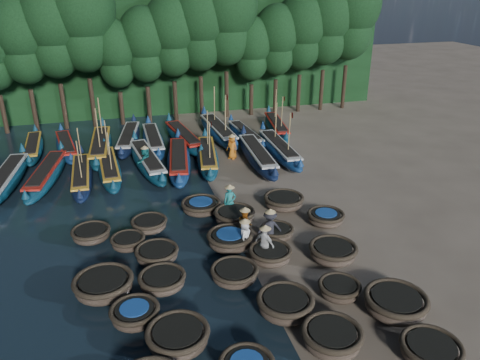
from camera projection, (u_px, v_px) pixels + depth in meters
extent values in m
plane|color=#7B6C5A|center=(232.00, 228.00, 23.69)|extent=(120.00, 120.00, 0.00)
cube|color=black|center=(167.00, 57.00, 42.45)|extent=(40.00, 3.00, 10.00)
ellipsoid|color=brown|center=(332.00, 340.00, 15.89)|extent=(2.25, 2.25, 0.74)
torus|color=#382F21|center=(332.00, 332.00, 15.75)|extent=(2.14, 2.14, 0.22)
cylinder|color=black|center=(332.00, 331.00, 15.73)|extent=(1.61, 1.61, 0.07)
ellipsoid|color=brown|center=(430.00, 352.00, 15.46)|extent=(2.24, 2.24, 0.61)
torus|color=#382F21|center=(432.00, 346.00, 15.34)|extent=(2.07, 2.07, 0.18)
cylinder|color=black|center=(432.00, 345.00, 15.33)|extent=(1.58, 1.58, 0.06)
ellipsoid|color=brown|center=(135.00, 316.00, 17.10)|extent=(2.03, 2.03, 0.63)
torus|color=#382F21|center=(134.00, 309.00, 16.98)|extent=(1.85, 1.85, 0.19)
cylinder|color=black|center=(134.00, 309.00, 16.97)|extent=(1.40, 1.40, 0.06)
cylinder|color=#1A4794|center=(134.00, 308.00, 16.95)|extent=(1.07, 1.07, 0.04)
ellipsoid|color=brown|center=(178.00, 339.00, 15.94)|extent=(2.32, 2.32, 0.71)
torus|color=#382F21|center=(178.00, 332.00, 15.81)|extent=(2.23, 2.23, 0.21)
cylinder|color=black|center=(177.00, 331.00, 15.79)|extent=(1.69, 1.69, 0.06)
ellipsoid|color=brown|center=(285.00, 307.00, 17.47)|extent=(2.63, 2.63, 0.76)
torus|color=#382F21|center=(285.00, 299.00, 17.33)|extent=(2.19, 2.19, 0.23)
cylinder|color=black|center=(286.00, 298.00, 17.31)|extent=(1.65, 1.65, 0.07)
ellipsoid|color=brown|center=(339.00, 291.00, 18.48)|extent=(1.94, 1.94, 0.60)
torus|color=#382F21|center=(340.00, 285.00, 18.37)|extent=(1.72, 1.72, 0.18)
cylinder|color=black|center=(340.00, 284.00, 18.36)|extent=(1.29, 1.29, 0.05)
ellipsoid|color=brown|center=(395.00, 306.00, 17.53)|extent=(2.32, 2.32, 0.75)
torus|color=#382F21|center=(396.00, 298.00, 17.39)|extent=(2.42, 2.42, 0.23)
cylinder|color=black|center=(397.00, 297.00, 17.38)|extent=(1.84, 1.84, 0.07)
ellipsoid|color=brown|center=(104.00, 287.00, 18.60)|extent=(2.40, 2.40, 0.72)
torus|color=#382F21|center=(103.00, 280.00, 18.46)|extent=(2.42, 2.42, 0.22)
cylinder|color=black|center=(103.00, 279.00, 18.45)|extent=(1.85, 1.85, 0.07)
ellipsoid|color=brown|center=(162.00, 282.00, 18.98)|extent=(2.09, 2.09, 0.62)
torus|color=#382F21|center=(162.00, 276.00, 18.87)|extent=(1.96, 1.96, 0.19)
cylinder|color=black|center=(162.00, 276.00, 18.85)|extent=(1.49, 1.49, 0.06)
ellipsoid|color=brown|center=(234.00, 275.00, 19.46)|extent=(2.38, 2.38, 0.59)
torus|color=#382F21|center=(234.00, 269.00, 19.35)|extent=(2.03, 2.03, 0.18)
cylinder|color=black|center=(234.00, 269.00, 19.33)|extent=(1.56, 1.56, 0.05)
ellipsoid|color=brown|center=(270.00, 256.00, 20.77)|extent=(2.25, 2.25, 0.62)
torus|color=#382F21|center=(270.00, 250.00, 20.66)|extent=(1.94, 1.94, 0.19)
cylinder|color=black|center=(270.00, 250.00, 20.64)|extent=(1.47, 1.47, 0.06)
ellipsoid|color=brown|center=(333.00, 254.00, 20.85)|extent=(2.42, 2.42, 0.70)
torus|color=#382F21|center=(333.00, 248.00, 20.72)|extent=(2.18, 2.18, 0.21)
cylinder|color=black|center=(333.00, 247.00, 20.70)|extent=(1.65, 1.65, 0.06)
ellipsoid|color=brown|center=(128.00, 243.00, 21.81)|extent=(1.68, 1.68, 0.56)
torus|color=#382F21|center=(128.00, 238.00, 21.71)|extent=(1.63, 1.63, 0.17)
cylinder|color=black|center=(128.00, 238.00, 21.69)|extent=(1.22, 1.22, 0.05)
ellipsoid|color=brown|center=(157.00, 256.00, 20.80)|extent=(2.26, 2.26, 0.61)
torus|color=#382F21|center=(157.00, 250.00, 20.69)|extent=(1.97, 1.97, 0.19)
cylinder|color=black|center=(157.00, 249.00, 20.67)|extent=(1.49, 1.49, 0.06)
ellipsoid|color=brown|center=(230.00, 241.00, 21.84)|extent=(2.40, 2.40, 0.70)
torus|color=#382F21|center=(230.00, 235.00, 21.71)|extent=(2.19, 2.19, 0.21)
cylinder|color=black|center=(230.00, 234.00, 21.69)|extent=(1.66, 1.66, 0.06)
cylinder|color=#1A4794|center=(230.00, 234.00, 21.67)|extent=(1.28, 1.28, 0.04)
ellipsoid|color=brown|center=(277.00, 234.00, 22.63)|extent=(1.82, 1.82, 0.56)
torus|color=#382F21|center=(277.00, 229.00, 22.52)|extent=(1.66, 1.66, 0.17)
cylinder|color=black|center=(277.00, 228.00, 22.51)|extent=(1.25, 1.25, 0.05)
ellipsoid|color=brown|center=(326.00, 219.00, 23.94)|extent=(1.92, 1.92, 0.60)
torus|color=#382F21|center=(326.00, 214.00, 23.83)|extent=(1.93, 1.93, 0.18)
cylinder|color=black|center=(326.00, 213.00, 23.81)|extent=(1.46, 1.46, 0.05)
cylinder|color=#1A4794|center=(326.00, 213.00, 23.80)|extent=(1.12, 1.12, 0.04)
ellipsoid|color=brown|center=(91.00, 235.00, 22.46)|extent=(2.04, 2.04, 0.58)
torus|color=#382F21|center=(91.00, 230.00, 22.35)|extent=(1.88, 1.88, 0.18)
cylinder|color=black|center=(91.00, 230.00, 22.34)|extent=(1.43, 1.43, 0.05)
ellipsoid|color=brown|center=(149.00, 226.00, 23.33)|extent=(2.06, 2.06, 0.59)
torus|color=#382F21|center=(149.00, 221.00, 23.22)|extent=(1.82, 1.82, 0.18)
cylinder|color=black|center=(149.00, 220.00, 23.20)|extent=(1.38, 1.38, 0.05)
ellipsoid|color=brown|center=(201.00, 208.00, 25.09)|extent=(2.51, 2.51, 0.62)
torus|color=#382F21|center=(201.00, 203.00, 24.97)|extent=(2.14, 2.14, 0.19)
cylinder|color=black|center=(201.00, 202.00, 24.96)|extent=(1.64, 1.64, 0.06)
cylinder|color=#1A4794|center=(201.00, 202.00, 24.94)|extent=(1.26, 1.26, 0.04)
ellipsoid|color=brown|center=(234.00, 218.00, 23.87)|extent=(2.41, 2.41, 0.74)
torus|color=#382F21|center=(234.00, 212.00, 23.73)|extent=(2.11, 2.11, 0.22)
cylinder|color=black|center=(234.00, 211.00, 23.71)|extent=(1.59, 1.59, 0.07)
ellipsoid|color=brown|center=(284.00, 203.00, 25.58)|extent=(2.07, 2.07, 0.67)
torus|color=#382F21|center=(284.00, 198.00, 25.45)|extent=(2.22, 2.22, 0.20)
cylinder|color=black|center=(284.00, 197.00, 25.44)|extent=(1.69, 1.69, 0.06)
ellipsoid|color=navy|center=(7.00, 180.00, 28.03)|extent=(2.29, 8.39, 1.04)
cone|color=navy|center=(22.00, 147.00, 31.41)|extent=(0.46, 0.46, 0.62)
cube|color=beige|center=(5.00, 173.00, 27.85)|extent=(1.71, 6.50, 0.12)
cube|color=black|center=(5.00, 172.00, 27.82)|extent=(1.35, 5.65, 0.10)
ellipsoid|color=navy|center=(47.00, 176.00, 28.65)|extent=(2.73, 8.20, 1.01)
cone|color=navy|center=(61.00, 144.00, 31.97)|extent=(0.44, 0.44, 0.61)
cone|color=navy|center=(25.00, 194.00, 24.82)|extent=(0.44, 0.44, 0.50)
cube|color=red|center=(46.00, 169.00, 28.48)|extent=(2.05, 6.34, 0.12)
cube|color=black|center=(45.00, 168.00, 28.44)|extent=(1.65, 5.50, 0.10)
ellipsoid|color=#10183C|center=(81.00, 177.00, 28.54)|extent=(1.51, 7.50, 0.93)
cone|color=#10183C|center=(81.00, 148.00, 31.49)|extent=(0.41, 0.41, 0.56)
cone|color=#10183C|center=(79.00, 193.00, 25.11)|extent=(0.41, 0.41, 0.47)
cube|color=gold|center=(81.00, 171.00, 28.38)|extent=(1.11, 5.81, 0.11)
cube|color=black|center=(80.00, 170.00, 28.35)|extent=(0.84, 5.06, 0.09)
cylinder|color=#997F4C|center=(80.00, 148.00, 28.95)|extent=(0.07, 0.22, 2.61)
cylinder|color=#997F4C|center=(79.00, 162.00, 26.73)|extent=(0.07, 0.22, 2.61)
plane|color=red|center=(79.00, 143.00, 26.31)|extent=(0.00, 0.33, 0.33)
ellipsoid|color=navy|center=(109.00, 169.00, 29.66)|extent=(1.82, 7.77, 0.96)
cone|color=navy|center=(104.00, 142.00, 32.67)|extent=(0.42, 0.42, 0.58)
cone|color=navy|center=(113.00, 184.00, 26.16)|extent=(0.42, 0.42, 0.48)
cube|color=gold|center=(108.00, 163.00, 29.50)|extent=(1.35, 6.02, 0.12)
cube|color=black|center=(108.00, 162.00, 29.47)|extent=(1.04, 5.24, 0.10)
cylinder|color=#997F4C|center=(107.00, 140.00, 30.07)|extent=(0.07, 0.23, 2.70)
cylinder|color=#997F4C|center=(110.00, 154.00, 27.81)|extent=(0.07, 0.23, 2.70)
plane|color=red|center=(110.00, 135.00, 27.39)|extent=(0.00, 0.34, 0.34)
ellipsoid|color=navy|center=(147.00, 162.00, 30.68)|extent=(2.59, 8.54, 1.05)
cone|color=navy|center=(134.00, 134.00, 33.87)|extent=(0.46, 0.46, 0.63)
cone|color=navy|center=(162.00, 176.00, 26.96)|extent=(0.46, 0.46, 0.53)
cube|color=beige|center=(147.00, 156.00, 30.50)|extent=(1.94, 6.61, 0.13)
cube|color=black|center=(147.00, 154.00, 30.47)|extent=(1.55, 5.74, 0.11)
ellipsoid|color=navy|center=(179.00, 161.00, 30.77)|extent=(2.72, 8.67, 1.07)
cone|color=navy|center=(178.00, 132.00, 34.28)|extent=(0.47, 0.47, 0.64)
cone|color=navy|center=(179.00, 177.00, 26.73)|extent=(0.47, 0.47, 0.53)
cube|color=red|center=(179.00, 155.00, 30.59)|extent=(2.04, 6.71, 0.13)
cube|color=black|center=(178.00, 154.00, 30.56)|extent=(1.63, 5.83, 0.11)
ellipsoid|color=navy|center=(208.00, 158.00, 31.51)|extent=(2.63, 7.99, 0.98)
cone|color=navy|center=(205.00, 131.00, 34.74)|extent=(0.43, 0.43, 0.59)
cone|color=navy|center=(210.00, 171.00, 27.78)|extent=(0.43, 0.43, 0.49)
cube|color=gold|center=(207.00, 152.00, 31.34)|extent=(1.98, 6.18, 0.12)
cube|color=black|center=(207.00, 151.00, 31.31)|extent=(1.59, 5.36, 0.10)
cylinder|color=#997F4C|center=(208.00, 130.00, 31.96)|extent=(0.07, 0.23, 2.75)
cylinder|color=#997F4C|center=(210.00, 143.00, 29.54)|extent=(0.07, 0.23, 2.75)
plane|color=red|center=(211.00, 124.00, 29.08)|extent=(0.00, 0.34, 0.34)
ellipsoid|color=#10183C|center=(257.00, 156.00, 31.63)|extent=(1.92, 8.54, 1.06)
cone|color=#10183C|center=(244.00, 129.00, 35.05)|extent=(0.47, 0.47, 0.64)
cone|color=#10183C|center=(275.00, 170.00, 27.68)|extent=(0.47, 0.47, 0.53)
cube|color=beige|center=(257.00, 150.00, 31.45)|extent=(1.42, 6.61, 0.13)
cube|color=black|center=(257.00, 149.00, 31.42)|extent=(1.09, 5.75, 0.11)
ellipsoid|color=navy|center=(279.00, 150.00, 32.81)|extent=(1.65, 8.30, 1.03)
cone|color=navy|center=(263.00, 125.00, 36.12)|extent=(0.45, 0.45, 0.62)
cone|color=navy|center=(300.00, 162.00, 28.98)|extent=(0.45, 0.45, 0.52)
cube|color=beige|center=(279.00, 144.00, 32.63)|extent=(1.21, 6.43, 0.12)
cube|color=black|center=(280.00, 143.00, 32.60)|extent=(0.91, 5.60, 0.10)
cylinder|color=#997F4C|center=(276.00, 122.00, 33.27)|extent=(0.07, 0.25, 2.89)
cylinder|color=#997F4C|center=(289.00, 134.00, 30.79)|extent=(0.07, 0.25, 2.89)
plane|color=red|center=(292.00, 115.00, 30.32)|extent=(0.00, 0.36, 0.36)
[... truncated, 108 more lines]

